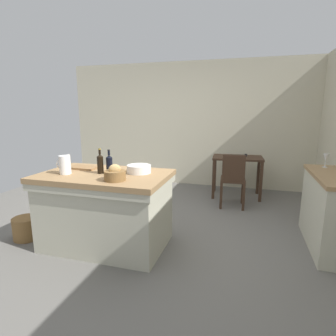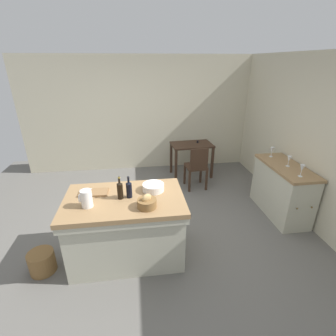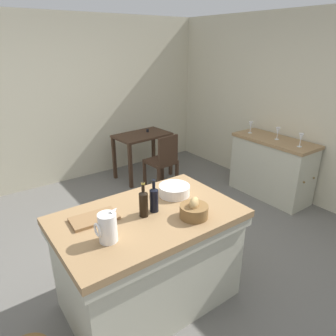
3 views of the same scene
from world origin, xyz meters
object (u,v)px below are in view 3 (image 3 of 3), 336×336
(wooden_chair, at_px, (163,161))
(wine_glass_left, at_px, (278,131))
(pitcher, at_px, (107,227))
(cutting_board, at_px, (94,219))
(wine_glass_middle, at_px, (251,125))
(wine_bottle_dark, at_px, (154,199))
(wine_glass_far_left, at_px, (301,138))
(bread_basket, at_px, (194,210))
(side_cabinet, at_px, (271,168))
(writing_desk, at_px, (142,141))
(wash_bowl, at_px, (174,190))
(island_table, at_px, (149,256))
(wine_bottle_amber, at_px, (144,203))

(wooden_chair, bearing_deg, wine_glass_left, -42.24)
(pitcher, bearing_deg, cutting_board, 84.55)
(wooden_chair, bearing_deg, wine_glass_middle, -29.27)
(wine_bottle_dark, height_order, wine_glass_left, wine_bottle_dark)
(wine_glass_far_left, bearing_deg, bread_basket, -167.02)
(side_cabinet, xyz_separation_m, wine_glass_far_left, (-0.04, -0.40, 0.57))
(writing_desk, relative_size, wine_glass_middle, 5.37)
(wooden_chair, xyz_separation_m, bread_basket, (-1.11, -2.01, 0.45))
(writing_desk, xyz_separation_m, wash_bowl, (-1.04, -2.26, 0.30))
(wine_bottle_dark, distance_m, wine_glass_left, 2.61)
(wooden_chair, distance_m, bread_basket, 2.34)
(pitcher, bearing_deg, writing_desk, 54.31)
(cutting_board, relative_size, wine_glass_far_left, 1.96)
(island_table, relative_size, side_cabinet, 1.23)
(bread_basket, distance_m, cutting_board, 0.78)
(island_table, distance_m, wine_bottle_dark, 0.53)
(wine_glass_middle, bearing_deg, island_table, -156.54)
(island_table, height_order, wine_glass_middle, wine_glass_middle)
(island_table, height_order, wooden_chair, wooden_chair)
(wash_bowl, xyz_separation_m, wine_bottle_amber, (-0.42, -0.15, 0.07))
(wooden_chair, distance_m, wine_bottle_dark, 2.25)
(wine_bottle_dark, bearing_deg, wine_glass_middle, 23.80)
(writing_desk, distance_m, wine_glass_far_left, 2.45)
(pitcher, relative_size, wine_glass_middle, 1.46)
(wine_bottle_amber, bearing_deg, cutting_board, 153.02)
(wine_bottle_amber, height_order, wine_glass_far_left, wine_bottle_amber)
(side_cabinet, bearing_deg, wooden_chair, 138.19)
(pitcher, xyz_separation_m, wine_glass_far_left, (2.97, 0.42, 0.02))
(cutting_board, height_order, wine_bottle_amber, wine_bottle_amber)
(island_table, distance_m, writing_desk, 2.80)
(wooden_chair, height_order, bread_basket, bread_basket)
(wine_bottle_amber, bearing_deg, writing_desk, 58.88)
(writing_desk, distance_m, pitcher, 3.17)
(side_cabinet, xyz_separation_m, pitcher, (-3.01, -0.82, 0.55))
(wine_glass_far_left, bearing_deg, wine_bottle_dark, -173.92)
(cutting_board, bearing_deg, wine_glass_middle, 17.63)
(wine_bottle_amber, bearing_deg, side_cabinet, 14.54)
(island_table, xyz_separation_m, wine_glass_far_left, (2.56, 0.28, 0.54))
(bread_basket, distance_m, wine_glass_middle, 2.65)
(wine_bottle_dark, xyz_separation_m, wine_bottle_amber, (-0.11, -0.02, 0.00))
(side_cabinet, distance_m, wine_glass_left, 0.56)
(pitcher, distance_m, cutting_board, 0.33)
(writing_desk, xyz_separation_m, wine_glass_far_left, (1.14, -2.14, 0.38))
(side_cabinet, distance_m, wine_glass_far_left, 0.70)
(wine_glass_left, bearing_deg, writing_desk, 123.91)
(pitcher, distance_m, wine_glass_middle, 3.22)
(cutting_board, bearing_deg, writing_desk, 51.13)
(wine_bottle_dark, bearing_deg, side_cabinet, 14.81)
(writing_desk, xyz_separation_m, wine_bottle_dark, (-1.35, -2.40, 0.37))
(bread_basket, relative_size, wine_glass_middle, 1.30)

